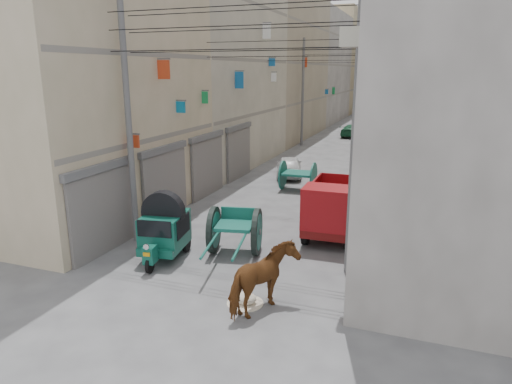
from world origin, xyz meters
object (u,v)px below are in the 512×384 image
at_px(distant_car_white, 289,166).
at_px(distant_car_grey, 386,133).
at_px(tonga_cart, 235,230).
at_px(feed_sack, 245,298).
at_px(auto_rickshaw, 164,228).
at_px(second_cart, 298,175).
at_px(horse, 263,280).
at_px(mini_truck, 331,212).
at_px(distant_car_green, 354,131).

xyz_separation_m(distant_car_white, distant_car_grey, (3.79, 15.56, 0.05)).
bearing_deg(tonga_cart, feed_sack, -74.62).
distance_m(auto_rickshaw, distant_car_white, 12.22).
bearing_deg(feed_sack, second_cart, 98.68).
height_order(second_cart, horse, horse).
xyz_separation_m(auto_rickshaw, mini_truck, (4.51, 3.39, 0.03)).
xyz_separation_m(tonga_cart, distant_car_white, (-1.48, 11.15, -0.21)).
height_order(mini_truck, distant_car_white, mini_truck).
distance_m(mini_truck, horse, 5.49).
bearing_deg(feed_sack, tonga_cart, 117.09).
bearing_deg(distant_car_grey, tonga_cart, -82.76).
height_order(horse, distant_car_grey, horse).
height_order(tonga_cart, second_cart, tonga_cart).
relative_size(feed_sack, horse, 0.29).
height_order(mini_truck, feed_sack, mini_truck).
distance_m(second_cart, distant_car_green, 19.80).
relative_size(auto_rickshaw, horse, 1.22).
height_order(auto_rickshaw, horse, horse).
relative_size(tonga_cart, distant_car_white, 1.04).
distance_m(horse, distant_car_green, 31.38).
distance_m(feed_sack, distant_car_grey, 29.66).
bearing_deg(distant_car_white, second_cart, 97.44).
bearing_deg(distant_car_white, distant_car_green, -109.94).
bearing_deg(feed_sack, mini_truck, 78.33).
distance_m(feed_sack, distant_car_white, 14.40).
distance_m(horse, distant_car_white, 14.71).
xyz_separation_m(auto_rickshaw, distant_car_grey, (4.23, 27.77, -0.33)).
distance_m(tonga_cart, distant_car_white, 11.24).
xyz_separation_m(feed_sack, distant_car_green, (-2.02, 31.08, 0.40)).
bearing_deg(second_cart, tonga_cart, -89.69).
bearing_deg(distant_car_green, auto_rickshaw, 98.04).
relative_size(mini_truck, second_cart, 2.25).
height_order(auto_rickshaw, distant_car_green, auto_rickshaw).
bearing_deg(mini_truck, auto_rickshaw, -144.93).
height_order(tonga_cart, horse, horse).
bearing_deg(auto_rickshaw, tonga_cart, 19.48).
bearing_deg(second_cart, distant_car_green, 89.66).
relative_size(horse, distant_car_grey, 0.52).
height_order(auto_rickshaw, second_cart, auto_rickshaw).
relative_size(feed_sack, distant_car_green, 0.15).
bearing_deg(second_cart, feed_sack, -82.52).
xyz_separation_m(auto_rickshaw, distant_car_white, (0.44, 12.21, -0.38)).
bearing_deg(mini_truck, feed_sack, -103.55).
bearing_deg(second_cart, horse, -80.02).
distance_m(distant_car_white, distant_car_grey, 16.02).
distance_m(second_cart, distant_car_white, 3.07).
xyz_separation_m(distant_car_white, distant_car_green, (0.96, 17.00, -0.03)).
bearing_deg(distant_car_white, horse, 87.14).
height_order(tonga_cart, feed_sack, tonga_cart).
height_order(distant_car_grey, distant_car_green, distant_car_grey).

